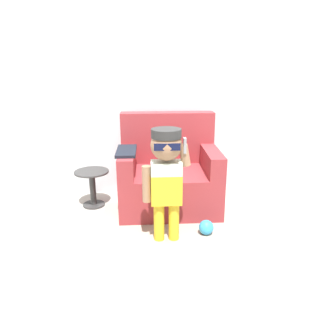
{
  "coord_description": "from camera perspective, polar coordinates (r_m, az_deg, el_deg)",
  "views": [
    {
      "loc": [
        -0.17,
        -3.27,
        1.59
      ],
      "look_at": [
        0.03,
        -0.17,
        0.59
      ],
      "focal_mm": 35.0,
      "sensor_mm": 36.0,
      "label": 1
    }
  ],
  "objects": [
    {
      "name": "side_table",
      "position": [
        3.86,
        -13.02,
        -2.86
      ],
      "size": [
        0.39,
        0.39,
        0.42
      ],
      "color": "#333333",
      "rests_on": "ground_plane"
    },
    {
      "name": "rug",
      "position": [
        3.39,
        0.12,
        -10.04
      ],
      "size": [
        1.41,
        1.25,
        0.01
      ],
      "color": "#9E9384",
      "rests_on": "ground_plane"
    },
    {
      "name": "wall_back",
      "position": [
        3.99,
        -1.23,
        13.66
      ],
      "size": [
        10.0,
        0.05,
        2.6
      ],
      "color": "silver",
      "rests_on": "ground_plane"
    },
    {
      "name": "person_child",
      "position": [
        2.88,
        -0.34,
        -0.06
      ],
      "size": [
        0.43,
        0.32,
        1.06
      ],
      "color": "gold",
      "rests_on": "ground_plane"
    },
    {
      "name": "armchair",
      "position": [
        3.74,
        0.13,
        -1.26
      ],
      "size": [
        1.11,
        0.87,
        1.05
      ],
      "color": "maroon",
      "rests_on": "ground_plane"
    },
    {
      "name": "ground_plane",
      "position": [
        3.64,
        -0.62,
        -8.08
      ],
      "size": [
        10.0,
        10.0,
        0.0
      ],
      "primitive_type": "plane",
      "color": "#ADA89E"
    },
    {
      "name": "toy_ball",
      "position": [
        3.24,
        6.67,
        -10.23
      ],
      "size": [
        0.14,
        0.14,
        0.14
      ],
      "color": "#3399D1",
      "rests_on": "ground_plane"
    }
  ]
}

